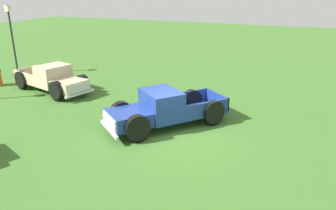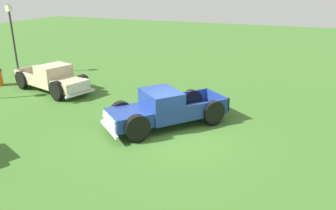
% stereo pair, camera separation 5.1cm
% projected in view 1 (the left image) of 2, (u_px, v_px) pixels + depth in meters
% --- Properties ---
extents(ground_plane, '(80.00, 80.00, 0.00)m').
position_uv_depth(ground_plane, '(175.00, 134.00, 12.99)').
color(ground_plane, '#3D6B28').
extents(pickup_truck_foreground, '(5.05, 4.58, 1.55)m').
position_uv_depth(pickup_truck_foreground, '(160.00, 110.00, 13.43)').
color(pickup_truck_foreground, navy).
rests_on(pickup_truck_foreground, ground_plane).
extents(pickup_truck_behind_right, '(2.97, 5.17, 1.49)m').
position_uv_depth(pickup_truck_behind_right, '(55.00, 80.00, 17.87)').
color(pickup_truck_behind_right, '#C6B793').
rests_on(pickup_truck_behind_right, ground_plane).
extents(lamp_post_far, '(0.36, 0.36, 4.42)m').
position_uv_depth(lamp_post_far, '(13.00, 39.00, 20.95)').
color(lamp_post_far, '#2D2D33').
rests_on(lamp_post_far, ground_plane).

